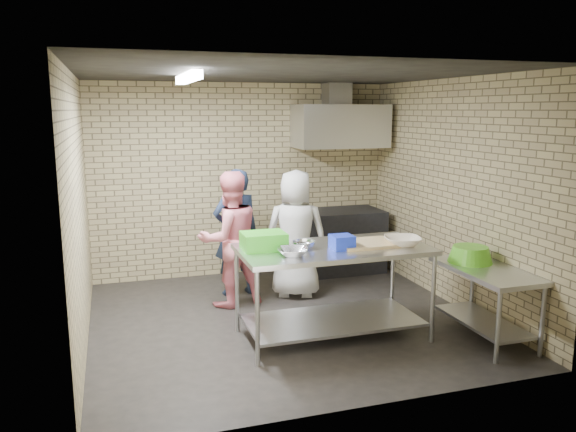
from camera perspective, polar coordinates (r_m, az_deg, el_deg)
The scene contains 25 objects.
floor at distance 6.46m, azimuth -0.32°, elevation -10.44°, with size 4.20×4.20×0.00m, color black.
ceiling at distance 6.04m, azimuth -0.34°, elevation 14.21°, with size 4.20×4.20×0.00m, color black.
back_wall at distance 8.02m, azimuth -4.56°, elevation 3.65°, with size 4.20×0.06×2.70m, color #92815B.
front_wall at distance 4.27m, azimuth 7.63°, elevation -2.67°, with size 4.20×0.06×2.70m, color #92815B.
left_wall at distance 5.85m, azimuth -20.39°, elevation 0.37°, with size 0.06×4.00×2.70m, color #92815B.
right_wall at distance 7.01m, azimuth 16.31°, elevation 2.23°, with size 0.06×4.00×2.70m, color #92815B.
prep_table at distance 5.87m, azimuth 4.54°, elevation -7.70°, with size 1.92×0.96×0.96m, color silver.
side_counter at distance 6.19m, azimuth 19.18°, elevation -8.33°, with size 0.60×1.20×0.75m, color silver.
stove at distance 8.26m, azimuth 5.26°, elevation -2.50°, with size 1.20×0.70×0.90m, color black.
range_hood at distance 8.09m, azimuth 5.32°, elevation 9.03°, with size 1.30×0.60×0.60m, color silver.
hood_duct at distance 8.23m, azimuth 4.96°, elevation 12.20°, with size 0.35×0.30×0.30m, color #A5A8AD.
wall_shelf at distance 8.39m, azimuth 6.70°, elevation 7.83°, with size 0.80×0.20×0.04m, color #3F2B19.
fluorescent_fixture at distance 5.82m, azimuth -10.07°, elevation 13.59°, with size 0.10×1.25×0.08m, color white.
green_crate at distance 5.61m, azimuth -2.48°, elevation -2.53°, with size 0.43×0.32×0.17m, color green.
blue_tub at distance 5.65m, azimuth 5.48°, elevation -2.65°, with size 0.21×0.21×0.14m, color #182FB8.
cutting_board at distance 5.85m, azimuth 7.87°, elevation -2.77°, with size 0.59×0.45×0.03m, color tan.
mixing_bowl_a at distance 5.38m, azimuth 0.47°, elevation -3.64°, with size 0.30×0.30×0.07m, color silver.
mixing_bowl_b at distance 5.67m, azimuth 1.62°, elevation -2.90°, with size 0.23×0.23×0.07m, color #B9BCC1.
ceramic_bowl at distance 5.89m, azimuth 11.50°, elevation -2.50°, with size 0.37×0.37×0.09m, color beige.
green_basin at distance 6.24m, azimuth 17.93°, elevation -3.69°, with size 0.46×0.46×0.17m, color #59C626, non-canonical shape.
bottle_red at distance 8.29m, azimuth 5.12°, elevation 8.59°, with size 0.07×0.07×0.18m, color #B22619.
bottle_green at distance 8.45m, azimuth 7.65°, elevation 8.47°, with size 0.06×0.06×0.15m, color green.
man_navy at distance 7.15m, azimuth -5.27°, elevation -1.66°, with size 0.59×0.39×1.61m, color #141B33.
woman_pink at distance 6.76m, azimuth -5.89°, elevation -2.34°, with size 0.79×0.61×1.62m, color pink.
woman_white at distance 7.05m, azimuth 0.79°, elevation -1.79°, with size 0.79×0.51×1.61m, color silver.
Camera 1 is at (-1.78, -5.76, 2.33)m, focal length 35.20 mm.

